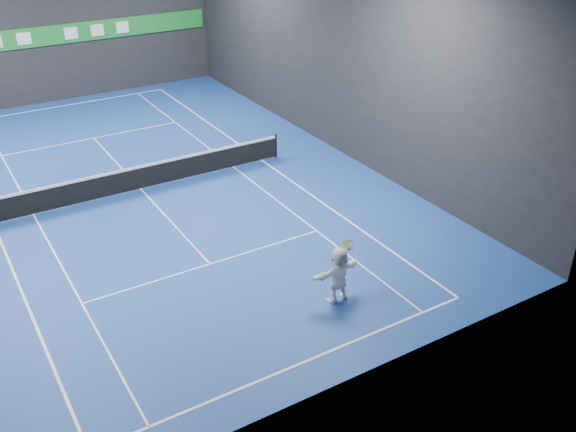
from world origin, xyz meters
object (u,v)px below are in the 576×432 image
tennis_net (139,177)px  tennis_racket (348,246)px  player (338,274)px  tennis_ball (336,210)px

tennis_net → tennis_racket: (2.74, -10.04, 1.15)m
player → tennis_net: bearing=-81.6°
tennis_ball → tennis_net: bearing=103.2°
tennis_ball → tennis_racket: size_ratio=0.09×
tennis_ball → tennis_net: (-2.33, 9.93, -2.38)m
player → tennis_racket: 0.88m
tennis_ball → tennis_net: 10.48m
tennis_net → tennis_racket: tennis_racket is taller
player → tennis_net: 10.38m
tennis_net → tennis_racket: bearing=-74.8°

